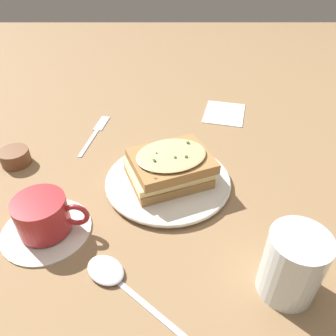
{
  "coord_description": "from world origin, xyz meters",
  "views": [
    {
      "loc": [
        -0.45,
        -0.01,
        0.41
      ],
      "look_at": [
        0.03,
        -0.01,
        0.04
      ],
      "focal_mm": 35.0,
      "sensor_mm": 36.0,
      "label": 1
    }
  ],
  "objects": [
    {
      "name": "water_glass",
      "position": [
        -0.19,
        -0.18,
        0.05
      ],
      "size": [
        0.08,
        0.08,
        0.1
      ],
      "primitive_type": "cylinder",
      "color": "silver",
      "rests_on": "ground_plane"
    },
    {
      "name": "napkin",
      "position": [
        0.31,
        -0.16,
        0.0
      ],
      "size": [
        0.14,
        0.13,
        0.0
      ],
      "primitive_type": "cube",
      "rotation": [
        0.0,
        0.0,
        -0.25
      ],
      "color": "white",
      "rests_on": "ground_plane"
    },
    {
      "name": "dinner_plate",
      "position": [
        0.03,
        -0.01,
        0.01
      ],
      "size": [
        0.24,
        0.24,
        0.01
      ],
      "color": "silver",
      "rests_on": "ground_plane"
    },
    {
      "name": "fork",
      "position": [
        0.22,
        0.15,
        0.0
      ],
      "size": [
        0.18,
        0.05,
        0.0
      ],
      "rotation": [
        0.0,
        0.0,
        4.54
      ],
      "color": "silver",
      "rests_on": "ground_plane"
    },
    {
      "name": "sandwich",
      "position": [
        0.03,
        -0.02,
        0.04
      ],
      "size": [
        0.16,
        0.18,
        0.06
      ],
      "rotation": [
        0.0,
        0.0,
        5.08
      ],
      "color": "#A37542",
      "rests_on": "dinner_plate"
    },
    {
      "name": "condiment_pot",
      "position": [
        0.09,
        0.3,
        0.02
      ],
      "size": [
        0.06,
        0.06,
        0.03
      ],
      "primitive_type": "cylinder",
      "color": "brown",
      "rests_on": "ground_plane"
    },
    {
      "name": "ground_plane",
      "position": [
        0.0,
        0.0,
        0.0
      ],
      "size": [
        2.4,
        2.4,
        0.0
      ],
      "primitive_type": "plane",
      "color": "olive"
    },
    {
      "name": "teacup_with_saucer",
      "position": [
        -0.09,
        0.18,
        0.03
      ],
      "size": [
        0.14,
        0.15,
        0.07
      ],
      "rotation": [
        0.0,
        0.0,
        4.71
      ],
      "color": "silver",
      "rests_on": "ground_plane"
    },
    {
      "name": "spoon",
      "position": [
        -0.17,
        0.07,
        0.0
      ],
      "size": [
        0.13,
        0.15,
        0.01
      ],
      "rotation": [
        0.0,
        0.0,
        5.58
      ],
      "color": "silver",
      "rests_on": "ground_plane"
    }
  ]
}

